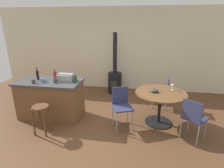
{
  "coord_description": "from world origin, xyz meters",
  "views": [
    {
      "loc": [
        0.95,
        -3.21,
        2.19
      ],
      "look_at": [
        0.32,
        0.58,
        0.89
      ],
      "focal_mm": 28.85,
      "sensor_mm": 36.0,
      "label": 1
    }
  ],
  "objects": [
    {
      "name": "folding_chair_far",
      "position": [
        0.57,
        0.31,
        0.53
      ],
      "size": [
        0.52,
        0.52,
        0.88
      ],
      "color": "navy",
      "rests_on": "ground_plane"
    },
    {
      "name": "kitchen_island",
      "position": [
        -1.17,
        0.49,
        0.46
      ],
      "size": [
        1.51,
        0.76,
        0.91
      ],
      "color": "brown",
      "rests_on": "ground_plane"
    },
    {
      "name": "toolbox",
      "position": [
        -0.77,
        0.58,
        0.99
      ],
      "size": [
        0.37,
        0.24,
        0.17
      ],
      "color": "gray",
      "rests_on": "kitchen_island"
    },
    {
      "name": "folding_chair_left",
      "position": [
        1.98,
        0.04,
        0.51
      ],
      "size": [
        0.56,
        0.56,
        0.86
      ],
      "color": "navy",
      "rests_on": "ground_plane"
    },
    {
      "name": "ground_plane",
      "position": [
        0.0,
        0.0,
        0.0
      ],
      "size": [
        8.8,
        8.8,
        0.0
      ],
      "primitive_type": "plane",
      "color": "brown"
    },
    {
      "name": "bottle_1",
      "position": [
        -1.48,
        0.57,
        1.02
      ],
      "size": [
        0.06,
        0.06,
        0.3
      ],
      "color": "black",
      "rests_on": "kitchen_island"
    },
    {
      "name": "wooden_stool",
      "position": [
        -1.01,
        -0.22,
        0.45
      ],
      "size": [
        0.32,
        0.32,
        0.61
      ],
      "color": "brown",
      "rests_on": "ground_plane"
    },
    {
      "name": "back_wall",
      "position": [
        0.0,
        2.82,
        1.35
      ],
      "size": [
        8.0,
        0.1,
        2.7
      ],
      "primitive_type": "cube",
      "color": "beige",
      "rests_on": "ground_plane"
    },
    {
      "name": "wood_stove",
      "position": [
        0.12,
        2.31,
        0.48
      ],
      "size": [
        0.44,
        0.45,
        1.93
      ],
      "color": "black",
      "rests_on": "ground_plane"
    },
    {
      "name": "cup_2",
      "position": [
        -0.96,
        0.4,
        0.96
      ],
      "size": [
        0.11,
        0.07,
        0.1
      ],
      "color": "#383838",
      "rests_on": "kitchen_island"
    },
    {
      "name": "wine_glass",
      "position": [
        1.67,
        0.78,
        0.86
      ],
      "size": [
        0.07,
        0.07,
        0.14
      ],
      "color": "silver",
      "rests_on": "dining_table"
    },
    {
      "name": "folding_chair_near",
      "position": [
        1.55,
        1.47,
        0.5
      ],
      "size": [
        0.43,
        0.43,
        0.85
      ],
      "color": "navy",
      "rests_on": "ground_plane"
    },
    {
      "name": "dining_table",
      "position": [
        1.4,
        0.59,
        0.58
      ],
      "size": [
        1.11,
        1.11,
        0.75
      ],
      "color": "black",
      "rests_on": "ground_plane"
    },
    {
      "name": "serving_bowl",
      "position": [
        1.26,
        0.58,
        0.79
      ],
      "size": [
        0.18,
        0.18,
        0.07
      ],
      "primitive_type": "ellipsoid",
      "color": "#383838",
      "rests_on": "dining_table"
    },
    {
      "name": "cup_0",
      "position": [
        -1.42,
        0.27,
        0.95
      ],
      "size": [
        0.11,
        0.07,
        0.09
      ],
      "color": "#383838",
      "rests_on": "kitchen_island"
    },
    {
      "name": "bottle_2",
      "position": [
        -1.13,
        0.76,
        0.99
      ],
      "size": [
        0.08,
        0.08,
        0.21
      ],
      "color": "maroon",
      "rests_on": "kitchen_island"
    },
    {
      "name": "cup_1",
      "position": [
        -1.24,
        0.38,
        0.95
      ],
      "size": [
        0.12,
        0.09,
        0.09
      ],
      "color": "#4C7099",
      "rests_on": "kitchen_island"
    },
    {
      "name": "bottle_0",
      "position": [
        -0.52,
        0.51,
        0.99
      ],
      "size": [
        0.08,
        0.08,
        0.2
      ],
      "color": "#194C23",
      "rests_on": "kitchen_island"
    }
  ]
}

